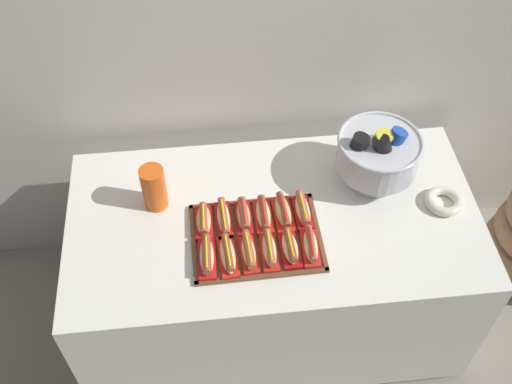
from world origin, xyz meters
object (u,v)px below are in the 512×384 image
object	(u,v)px
hot_dog_11	(303,210)
hot_dog_9	(263,215)
hot_dog_2	(249,252)
hot_dog_8	(244,216)
hot_dog_0	(207,257)
donut	(444,201)
buffet_table	(272,268)
punch_bowl	(378,153)
hot_dog_10	(283,212)
hot_dog_6	(204,221)
cup_stack	(154,188)
hot_dog_5	(311,246)
hot_dog_7	(224,219)
serving_tray	(256,238)
hot_dog_3	(269,250)
hot_dog_1	(228,255)
hot_dog_4	(290,248)

from	to	relation	value
hot_dog_11	hot_dog_9	bearing A→B (deg)	-179.02
hot_dog_2	hot_dog_8	size ratio (longest dim) A/B	1.02
hot_dog_0	hot_dog_2	xyz separation A→B (m)	(0.15, 0.00, -0.00)
donut	buffet_table	bearing A→B (deg)	179.20
punch_bowl	hot_dog_2	bearing A→B (deg)	-148.49
hot_dog_10	hot_dog_11	size ratio (longest dim) A/B	1.07
hot_dog_6	cup_stack	size ratio (longest dim) A/B	0.83
hot_dog_5	punch_bowl	xyz separation A→B (m)	(0.31, 0.32, 0.12)
buffet_table	hot_dog_5	xyz separation A→B (m)	(0.11, -0.17, 0.39)
buffet_table	hot_dog_11	size ratio (longest dim) A/B	9.69
donut	hot_dog_0	bearing A→B (deg)	-169.51
hot_dog_10	donut	size ratio (longest dim) A/B	1.18
hot_dog_0	hot_dog_7	xyz separation A→B (m)	(0.07, 0.17, -0.00)
hot_dog_5	hot_dog_9	xyz separation A→B (m)	(-0.15, 0.16, -0.00)
hot_dog_11	punch_bowl	world-z (taller)	punch_bowl
punch_bowl	hot_dog_8	bearing A→B (deg)	-163.20
serving_tray	hot_dog_3	bearing A→B (deg)	-64.57
hot_dog_1	hot_dog_3	distance (m)	0.15
hot_dog_2	hot_dog_3	size ratio (longest dim) A/B	1.01
hot_dog_2	hot_dog_9	bearing A→B (deg)	66.54
hot_dog_11	hot_dog_5	bearing A→B (deg)	-89.02
hot_dog_2	donut	size ratio (longest dim) A/B	1.12
hot_dog_8	donut	world-z (taller)	hot_dog_8
hot_dog_3	donut	distance (m)	0.72
buffet_table	hot_dog_10	xyz separation A→B (m)	(0.03, -0.01, 0.39)
hot_dog_5	punch_bowl	bearing A→B (deg)	46.35
hot_dog_3	hot_dog_5	world-z (taller)	hot_dog_3
hot_dog_6	hot_dog_8	size ratio (longest dim) A/B	0.97
hot_dog_0	hot_dog_10	world-z (taller)	same
hot_dog_7	hot_dog_11	size ratio (longest dim) A/B	1.11
hot_dog_6	hot_dog_2	bearing A→B (deg)	-46.74
donut	hot_dog_9	bearing A→B (deg)	-179.78
hot_dog_4	hot_dog_10	xyz separation A→B (m)	(-0.00, 0.16, -0.00)
buffet_table	donut	size ratio (longest dim) A/B	10.71
hot_dog_6	hot_dog_4	bearing A→B (deg)	-27.83
serving_tray	hot_dog_1	bearing A→B (deg)	-142.76
buffet_table	hot_dog_3	bearing A→B (deg)	-102.88
cup_stack	hot_dog_2	bearing A→B (deg)	-41.36
hot_dog_8	donut	xyz separation A→B (m)	(0.78, 0.00, -0.02)
hot_dog_11	hot_dog_2	bearing A→B (deg)	-142.76
hot_dog_0	hot_dog_5	xyz separation A→B (m)	(0.37, 0.01, -0.00)
hot_dog_10	donut	bearing A→B (deg)	0.12
hot_dog_0	hot_dog_8	xyz separation A→B (m)	(0.15, 0.17, 0.00)
hot_dog_4	hot_dog_1	bearing A→B (deg)	-179.02
cup_stack	hot_dog_11	bearing A→B (deg)	-12.43
serving_tray	hot_dog_8	size ratio (longest dim) A/B	2.99
serving_tray	hot_dog_8	distance (m)	0.10
hot_dog_5	donut	bearing A→B (deg)	16.67
serving_tray	hot_dog_5	size ratio (longest dim) A/B	2.94
hot_dog_2	hot_dog_5	distance (m)	0.23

